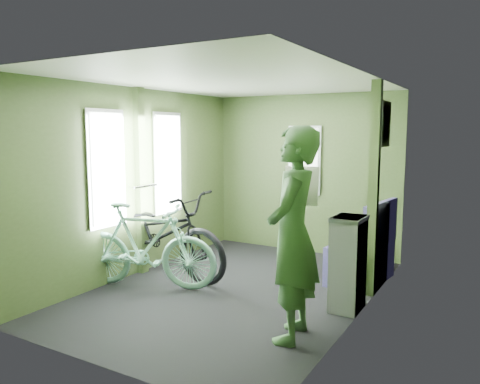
{
  "coord_description": "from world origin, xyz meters",
  "views": [
    {
      "loc": [
        2.58,
        -4.37,
        1.77
      ],
      "look_at": [
        0.0,
        0.1,
        1.1
      ],
      "focal_mm": 35.0,
      "sensor_mm": 36.0,
      "label": 1
    }
  ],
  "objects_px": {
    "bicycle_black": "(162,275)",
    "bench_seat": "(362,258)",
    "waste_box": "(348,263)",
    "bicycle_mint": "(146,288)",
    "passenger": "(293,234)"
  },
  "relations": [
    {
      "from": "bench_seat",
      "to": "bicycle_black",
      "type": "bearing_deg",
      "value": -148.64
    },
    {
      "from": "bench_seat",
      "to": "bicycle_mint",
      "type": "bearing_deg",
      "value": -137.06
    },
    {
      "from": "bicycle_black",
      "to": "bench_seat",
      "type": "bearing_deg",
      "value": -59.95
    },
    {
      "from": "waste_box",
      "to": "bicycle_mint",
      "type": "bearing_deg",
      "value": -166.42
    },
    {
      "from": "bicycle_mint",
      "to": "passenger",
      "type": "bearing_deg",
      "value": -117.67
    },
    {
      "from": "bench_seat",
      "to": "waste_box",
      "type": "bearing_deg",
      "value": -76.1
    },
    {
      "from": "bicycle_black",
      "to": "waste_box",
      "type": "distance_m",
      "value": 2.38
    },
    {
      "from": "bicycle_mint",
      "to": "bicycle_black",
      "type": "bearing_deg",
      "value": 1.2
    },
    {
      "from": "waste_box",
      "to": "passenger",
      "type": "bearing_deg",
      "value": -104.2
    },
    {
      "from": "bicycle_mint",
      "to": "passenger",
      "type": "distance_m",
      "value": 2.18
    },
    {
      "from": "bicycle_mint",
      "to": "bench_seat",
      "type": "bearing_deg",
      "value": -71.75
    },
    {
      "from": "passenger",
      "to": "waste_box",
      "type": "bearing_deg",
      "value": 155.98
    },
    {
      "from": "bicycle_black",
      "to": "bench_seat",
      "type": "relative_size",
      "value": 2.07
    },
    {
      "from": "bicycle_mint",
      "to": "passenger",
      "type": "height_order",
      "value": "passenger"
    },
    {
      "from": "bicycle_black",
      "to": "bench_seat",
      "type": "xyz_separation_m",
      "value": [
        2.21,
        1.0,
        0.29
      ]
    }
  ]
}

